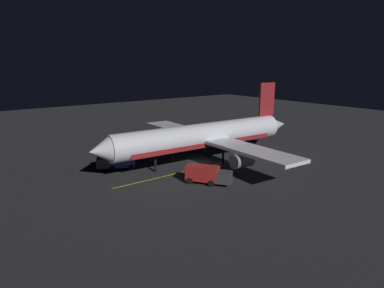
# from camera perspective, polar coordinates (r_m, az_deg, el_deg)

# --- Properties ---
(ground_plane) EXTENTS (180.00, 180.00, 0.20)m
(ground_plane) POSITION_cam_1_polar(r_m,az_deg,el_deg) (56.98, 1.60, -3.24)
(ground_plane) COLOR #242427
(apron_guide_stripe) EXTENTS (0.38, 25.99, 0.01)m
(apron_guide_stripe) POSITION_cam_1_polar(r_m,az_deg,el_deg) (53.01, -0.34, -4.40)
(apron_guide_stripe) COLOR gold
(apron_guide_stripe) RESTS_ON ground_plane
(airliner) EXTENTS (36.44, 38.84, 12.69)m
(airliner) POSITION_cam_1_polar(r_m,az_deg,el_deg) (56.22, 2.15, 1.27)
(airliner) COLOR silver
(airliner) RESTS_ON ground_plane
(baggage_truck) EXTENTS (4.47, 6.11, 2.46)m
(baggage_truck) POSITION_cam_1_polar(r_m,az_deg,el_deg) (54.48, -12.25, -2.85)
(baggage_truck) COLOR navy
(baggage_truck) RESTS_ON ground_plane
(catering_truck) EXTENTS (6.32, 5.11, 2.44)m
(catering_truck) POSITION_cam_1_polar(r_m,az_deg,el_deg) (47.06, 2.48, -5.14)
(catering_truck) COLOR maroon
(catering_truck) RESTS_ON ground_plane
(ground_crew_worker) EXTENTS (0.40, 0.40, 1.74)m
(ground_crew_worker) POSITION_cam_1_polar(r_m,az_deg,el_deg) (54.62, -11.45, -3.17)
(ground_crew_worker) COLOR black
(ground_crew_worker) RESTS_ON ground_plane
(traffic_cone_near_left) EXTENTS (0.50, 0.50, 0.55)m
(traffic_cone_near_left) POSITION_cam_1_polar(r_m,az_deg,el_deg) (58.85, -3.27, -2.36)
(traffic_cone_near_left) COLOR #EA590F
(traffic_cone_near_left) RESTS_ON ground_plane
(traffic_cone_near_right) EXTENTS (0.50, 0.50, 0.55)m
(traffic_cone_near_right) POSITION_cam_1_polar(r_m,az_deg,el_deg) (54.85, -0.70, -3.52)
(traffic_cone_near_right) COLOR #EA590F
(traffic_cone_near_right) RESTS_ON ground_plane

